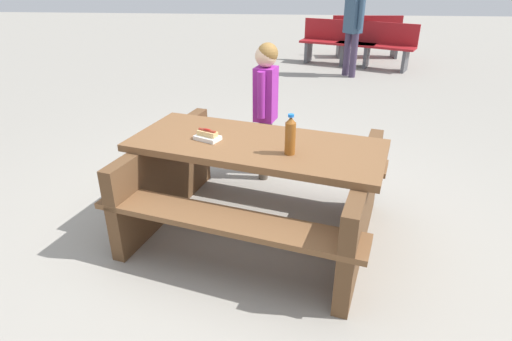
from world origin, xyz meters
TOP-DOWN VIEW (x-y plane):
  - ground_plane at (0.00, 0.00)m, footprint 30.00×30.00m
  - picnic_table at (0.00, 0.00)m, footprint 2.11×1.83m
  - soda_bottle at (-0.24, 0.19)m, footprint 0.07×0.07m
  - hotdog_tray at (0.35, -0.02)m, footprint 0.21×0.18m
  - child_in_coat at (-0.01, -0.96)m, footprint 0.23×0.31m
  - park_bench_near at (-1.89, -5.88)m, footprint 1.53×1.00m
  - park_bench_mid at (-1.19, -6.16)m, footprint 1.55×0.88m
  - park_bench_far at (-1.88, -6.93)m, footprint 1.52×0.47m
  - bystander_adult at (-1.30, -5.12)m, footprint 0.34×0.35m

SIDE VIEW (x-z plane):
  - ground_plane at x=0.00m, z-range 0.00..0.00m
  - picnic_table at x=0.00m, z-range 0.07..0.82m
  - park_bench_near at x=-1.89m, z-range 0.02..0.87m
  - park_bench_mid at x=-1.19m, z-range 0.02..0.87m
  - park_bench_far at x=-1.88m, z-range 0.02..0.87m
  - hotdog_tray at x=0.35m, z-range 0.74..0.82m
  - child_in_coat at x=-0.01m, z-range 0.18..1.46m
  - soda_bottle at x=-0.24m, z-range 0.74..1.02m
  - bystander_adult at x=-1.30m, z-range 0.24..1.93m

